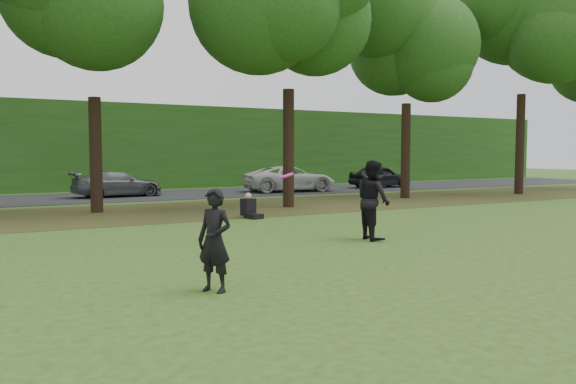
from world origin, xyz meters
The scene contains 9 objects.
ground centered at (0.00, 0.00, 0.00)m, with size 120.00×120.00×0.00m, color #2F4515.
leaf_litter centered at (0.00, 13.00, 0.01)m, with size 60.00×7.00×0.01m, color #3F2E16.
street centered at (0.00, 21.00, 0.01)m, with size 70.00×7.00×0.02m, color black.
far_hedge centered at (0.00, 27.00, 2.50)m, with size 70.00×3.00×5.00m, color #204513.
player_left centered at (-3.58, 1.02, 0.80)m, with size 0.58×0.38×1.60m, color black.
player_right centered at (1.78, 4.03, 0.98)m, with size 0.95×0.74×1.96m, color black.
parked_cars centered at (0.33, 20.18, 0.69)m, with size 37.62×3.35×1.40m.
frisbee centered at (-1.48, 2.52, 1.70)m, with size 0.37×0.38×0.16m.
seated_person centered at (1.06, 9.64, 0.31)m, with size 0.58×0.81×0.83m.
Camera 1 is at (-6.74, -6.99, 2.14)m, focal length 35.00 mm.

